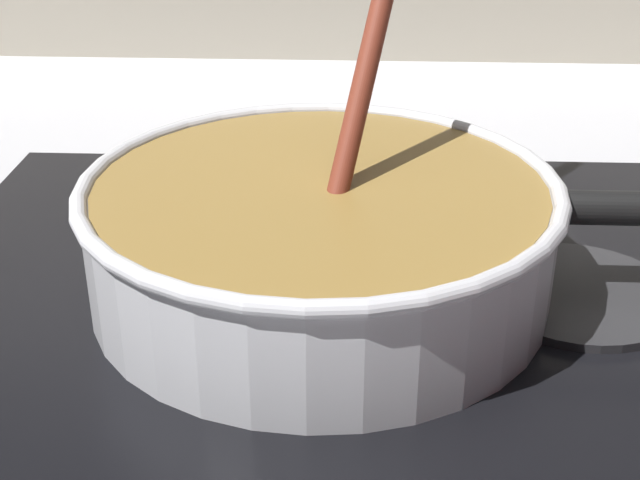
{
  "coord_description": "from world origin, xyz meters",
  "views": [
    {
      "loc": [
        0.15,
        -0.33,
        0.31
      ],
      "look_at": [
        0.12,
        0.17,
        0.05
      ],
      "focal_mm": 49.35,
      "sensor_mm": 36.0,
      "label": 1
    }
  ],
  "objects": [
    {
      "name": "burner_ring",
      "position": [
        0.12,
        0.17,
        0.02
      ],
      "size": [
        0.18,
        0.18,
        0.01
      ],
      "primitive_type": "torus",
      "color": "#592D0C",
      "rests_on": "hob_plate"
    },
    {
      "name": "spare_burner",
      "position": [
        0.29,
        0.17,
        0.01
      ],
      "size": [
        0.13,
        0.13,
        0.01
      ],
      "primitive_type": "cylinder",
      "color": "#262628",
      "rests_on": "hob_plate"
    },
    {
      "name": "cooking_pan",
      "position": [
        0.13,
        0.17,
        0.06
      ],
      "size": [
        0.47,
        0.31,
        0.3
      ],
      "color": "silver",
      "rests_on": "hob_plate"
    },
    {
      "name": "hob_plate",
      "position": [
        0.12,
        0.17,
        0.01
      ],
      "size": [
        0.56,
        0.48,
        0.01
      ],
      "primitive_type": "cube",
      "color": "black",
      "rests_on": "ground"
    }
  ]
}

